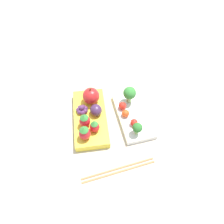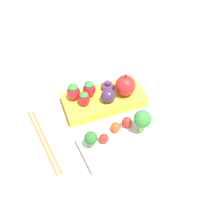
{
  "view_description": "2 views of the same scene",
  "coord_description": "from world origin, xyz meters",
  "px_view_note": "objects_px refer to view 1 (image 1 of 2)",
  "views": [
    {
      "loc": [
        0.35,
        -0.09,
        0.54
      ],
      "look_at": [
        0.0,
        -0.0,
        0.04
      ],
      "focal_mm": 32.0,
      "sensor_mm": 36.0,
      "label": 1
    },
    {
      "loc": [
        0.18,
        0.36,
        0.49
      ],
      "look_at": [
        0.0,
        -0.0,
        0.04
      ],
      "focal_mm": 40.0,
      "sensor_mm": 36.0,
      "label": 2
    }
  ],
  "objects_px": {
    "bento_box_fruit": "(90,118)",
    "cherry_tomato_2": "(134,123)",
    "apple": "(91,96)",
    "strawberry_2": "(85,133)",
    "cherry_tomato_1": "(123,106)",
    "bento_box_savoury": "(133,115)",
    "broccoli_floret_0": "(137,128)",
    "broccoli_floret_1": "(130,94)",
    "cherry_tomato_0": "(126,113)",
    "grape_cluster": "(82,110)",
    "strawberry_0": "(95,126)",
    "plum": "(96,110)",
    "strawberry_1": "(85,121)",
    "chopsticks_pair": "(119,170)"
  },
  "relations": [
    {
      "from": "bento_box_fruit",
      "to": "cherry_tomato_2",
      "type": "xyz_separation_m",
      "value": [
        0.06,
        0.13,
        0.02
      ]
    },
    {
      "from": "apple",
      "to": "strawberry_2",
      "type": "xyz_separation_m",
      "value": [
        0.13,
        -0.04,
        -0.0
      ]
    },
    {
      "from": "cherry_tomato_1",
      "to": "bento_box_savoury",
      "type": "bearing_deg",
      "value": 43.21
    },
    {
      "from": "cherry_tomato_1",
      "to": "apple",
      "type": "distance_m",
      "value": 0.11
    },
    {
      "from": "broccoli_floret_0",
      "to": "broccoli_floret_1",
      "type": "xyz_separation_m",
      "value": [
        -0.12,
        0.01,
        0.01
      ]
    },
    {
      "from": "broccoli_floret_1",
      "to": "apple",
      "type": "distance_m",
      "value": 0.12
    },
    {
      "from": "cherry_tomato_0",
      "to": "grape_cluster",
      "type": "height_order",
      "value": "grape_cluster"
    },
    {
      "from": "cherry_tomato_0",
      "to": "grape_cluster",
      "type": "relative_size",
      "value": 0.64
    },
    {
      "from": "bento_box_savoury",
      "to": "strawberry_2",
      "type": "relative_size",
      "value": 3.62
    },
    {
      "from": "cherry_tomato_0",
      "to": "strawberry_0",
      "type": "height_order",
      "value": "strawberry_0"
    },
    {
      "from": "cherry_tomato_1",
      "to": "plum",
      "type": "height_order",
      "value": "plum"
    },
    {
      "from": "strawberry_1",
      "to": "strawberry_0",
      "type": "bearing_deg",
      "value": 45.64
    },
    {
      "from": "strawberry_0",
      "to": "plum",
      "type": "height_order",
      "value": "strawberry_0"
    },
    {
      "from": "strawberry_0",
      "to": "grape_cluster",
      "type": "bearing_deg",
      "value": -161.1
    },
    {
      "from": "cherry_tomato_2",
      "to": "bento_box_fruit",
      "type": "bearing_deg",
      "value": -115.35
    },
    {
      "from": "strawberry_0",
      "to": "strawberry_1",
      "type": "relative_size",
      "value": 0.87
    },
    {
      "from": "broccoli_floret_0",
      "to": "strawberry_0",
      "type": "relative_size",
      "value": 1.03
    },
    {
      "from": "grape_cluster",
      "to": "broccoli_floret_0",
      "type": "bearing_deg",
      "value": 52.82
    },
    {
      "from": "broccoli_floret_1",
      "to": "cherry_tomato_0",
      "type": "bearing_deg",
      "value": -26.87
    },
    {
      "from": "cherry_tomato_0",
      "to": "strawberry_0",
      "type": "distance_m",
      "value": 0.11
    },
    {
      "from": "strawberry_0",
      "to": "chopsticks_pair",
      "type": "distance_m",
      "value": 0.14
    },
    {
      "from": "bento_box_fruit",
      "to": "cherry_tomato_2",
      "type": "relative_size",
      "value": 9.64
    },
    {
      "from": "strawberry_1",
      "to": "grape_cluster",
      "type": "height_order",
      "value": "strawberry_1"
    },
    {
      "from": "broccoli_floret_1",
      "to": "grape_cluster",
      "type": "bearing_deg",
      "value": -85.95
    },
    {
      "from": "cherry_tomato_0",
      "to": "broccoli_floret_0",
      "type": "bearing_deg",
      "value": 12.66
    },
    {
      "from": "strawberry_1",
      "to": "broccoli_floret_1",
      "type": "bearing_deg",
      "value": 112.32
    },
    {
      "from": "bento_box_savoury",
      "to": "apple",
      "type": "xyz_separation_m",
      "value": [
        -0.08,
        -0.12,
        0.05
      ]
    },
    {
      "from": "broccoli_floret_1",
      "to": "cherry_tomato_1",
      "type": "xyz_separation_m",
      "value": [
        0.02,
        -0.03,
        -0.03
      ]
    },
    {
      "from": "cherry_tomato_0",
      "to": "plum",
      "type": "xyz_separation_m",
      "value": [
        -0.02,
        -0.09,
        0.01
      ]
    },
    {
      "from": "bento_box_fruit",
      "to": "strawberry_2",
      "type": "relative_size",
      "value": 4.23
    },
    {
      "from": "strawberry_1",
      "to": "grape_cluster",
      "type": "bearing_deg",
      "value": -178.36
    },
    {
      "from": "bento_box_savoury",
      "to": "plum",
      "type": "height_order",
      "value": "plum"
    },
    {
      "from": "grape_cluster",
      "to": "strawberry_0",
      "type": "bearing_deg",
      "value": 18.9
    },
    {
      "from": "broccoli_floret_0",
      "to": "cherry_tomato_1",
      "type": "bearing_deg",
      "value": -170.5
    },
    {
      "from": "broccoli_floret_0",
      "to": "broccoli_floret_1",
      "type": "bearing_deg",
      "value": 174.47
    },
    {
      "from": "strawberry_1",
      "to": "bento_box_fruit",
      "type": "bearing_deg",
      "value": 149.0
    },
    {
      "from": "strawberry_2",
      "to": "plum",
      "type": "relative_size",
      "value": 1.33
    },
    {
      "from": "strawberry_1",
      "to": "strawberry_2",
      "type": "distance_m",
      "value": 0.04
    },
    {
      "from": "broccoli_floret_1",
      "to": "strawberry_2",
      "type": "relative_size",
      "value": 1.2
    },
    {
      "from": "bento_box_savoury",
      "to": "cherry_tomato_1",
      "type": "relative_size",
      "value": 7.51
    },
    {
      "from": "broccoli_floret_0",
      "to": "cherry_tomato_2",
      "type": "relative_size",
      "value": 1.97
    },
    {
      "from": "broccoli_floret_1",
      "to": "bento_box_savoury",
      "type": "bearing_deg",
      "value": 0.5
    },
    {
      "from": "chopsticks_pair",
      "to": "strawberry_1",
      "type": "bearing_deg",
      "value": -156.52
    },
    {
      "from": "bento_box_savoury",
      "to": "plum",
      "type": "distance_m",
      "value": 0.12
    },
    {
      "from": "broccoli_floret_1",
      "to": "cherry_tomato_1",
      "type": "height_order",
      "value": "broccoli_floret_1"
    },
    {
      "from": "broccoli_floret_1",
      "to": "grape_cluster",
      "type": "relative_size",
      "value": 1.66
    },
    {
      "from": "broccoli_floret_0",
      "to": "apple",
      "type": "bearing_deg",
      "value": -142.76
    },
    {
      "from": "cherry_tomato_0",
      "to": "strawberry_2",
      "type": "distance_m",
      "value": 0.15
    },
    {
      "from": "bento_box_fruit",
      "to": "strawberry_2",
      "type": "distance_m",
      "value": 0.09
    },
    {
      "from": "broccoli_floret_1",
      "to": "plum",
      "type": "distance_m",
      "value": 0.12
    }
  ]
}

